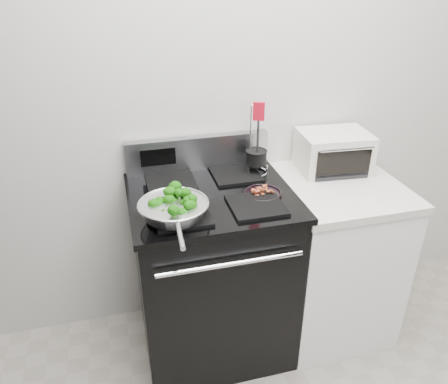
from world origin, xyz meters
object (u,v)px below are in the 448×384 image
object	(u,v)px
skillet	(174,209)
bacon_plate	(263,191)
gas_range	(212,271)
utensil_holder	(256,161)
toaster_oven	(333,151)

from	to	relation	value
skillet	bacon_plate	distance (m)	0.46
gas_range	utensil_holder	bearing A→B (deg)	30.61
gas_range	bacon_plate	size ratio (longest dim) A/B	6.30
gas_range	toaster_oven	size ratio (longest dim) A/B	2.93
gas_range	toaster_oven	world-z (taller)	same
bacon_plate	toaster_oven	xyz separation A→B (m)	(0.49, 0.24, 0.06)
gas_range	skillet	xyz separation A→B (m)	(-0.21, -0.18, 0.51)
gas_range	utensil_holder	world-z (taller)	utensil_holder
utensil_holder	toaster_oven	world-z (taller)	utensil_holder
skillet	toaster_oven	xyz separation A→B (m)	(0.93, 0.36, 0.03)
bacon_plate	toaster_oven	world-z (taller)	toaster_oven
skillet	utensil_holder	xyz separation A→B (m)	(0.49, 0.35, 0.02)
bacon_plate	utensil_holder	distance (m)	0.25
skillet	gas_range	bearing A→B (deg)	44.53
bacon_plate	skillet	bearing A→B (deg)	-165.69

